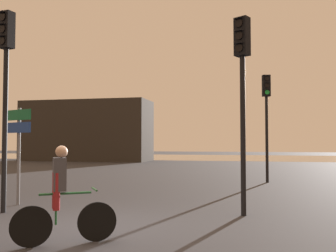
{
  "coord_description": "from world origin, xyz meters",
  "views": [
    {
      "loc": [
        3.13,
        -6.77,
        1.67
      ],
      "look_at": [
        0.5,
        5.0,
        2.2
      ],
      "focal_mm": 40.0,
      "sensor_mm": 36.0,
      "label": 1
    }
  ],
  "objects_px": {
    "traffic_light_far_right": "(267,108)",
    "direction_sign_post": "(18,138)",
    "distant_building": "(87,131)",
    "cyclist": "(61,194)",
    "traffic_light_near_left": "(6,73)",
    "traffic_light_near_right": "(242,77)"
  },
  "relations": [
    {
      "from": "traffic_light_near_right",
      "to": "traffic_light_near_left",
      "type": "distance_m",
      "value": 5.67
    },
    {
      "from": "distant_building",
      "to": "traffic_light_near_right",
      "type": "height_order",
      "value": "distant_building"
    },
    {
      "from": "traffic_light_far_right",
      "to": "cyclist",
      "type": "bearing_deg",
      "value": 58.24
    },
    {
      "from": "traffic_light_near_right",
      "to": "distant_building",
      "type": "bearing_deg",
      "value": -29.04
    },
    {
      "from": "traffic_light_far_right",
      "to": "direction_sign_post",
      "type": "xyz_separation_m",
      "value": [
        -6.76,
        -7.25,
        -1.33
      ]
    },
    {
      "from": "traffic_light_far_right",
      "to": "traffic_light_near_right",
      "type": "bearing_deg",
      "value": 71.21
    },
    {
      "from": "cyclist",
      "to": "traffic_light_far_right",
      "type": "bearing_deg",
      "value": 127.22
    },
    {
      "from": "traffic_light_near_right",
      "to": "cyclist",
      "type": "xyz_separation_m",
      "value": [
        -2.87,
        -3.12,
        -2.36
      ]
    },
    {
      "from": "distant_building",
      "to": "traffic_light_far_right",
      "type": "relative_size",
      "value": 2.58
    },
    {
      "from": "traffic_light_far_right",
      "to": "traffic_light_near_right",
      "type": "relative_size",
      "value": 0.98
    },
    {
      "from": "traffic_light_near_left",
      "to": "traffic_light_near_right",
      "type": "bearing_deg",
      "value": -159.11
    },
    {
      "from": "traffic_light_near_right",
      "to": "direction_sign_post",
      "type": "distance_m",
      "value": 6.1
    },
    {
      "from": "distant_building",
      "to": "direction_sign_post",
      "type": "xyz_separation_m",
      "value": [
        8.57,
        -22.79,
        -0.92
      ]
    },
    {
      "from": "traffic_light_near_right",
      "to": "traffic_light_near_left",
      "type": "relative_size",
      "value": 0.94
    },
    {
      "from": "traffic_light_near_left",
      "to": "direction_sign_post",
      "type": "distance_m",
      "value": 1.89
    },
    {
      "from": "traffic_light_near_right",
      "to": "traffic_light_near_left",
      "type": "xyz_separation_m",
      "value": [
        -5.6,
        -0.87,
        0.17
      ]
    },
    {
      "from": "traffic_light_near_left",
      "to": "cyclist",
      "type": "bearing_deg",
      "value": 152.6
    },
    {
      "from": "traffic_light_far_right",
      "to": "direction_sign_post",
      "type": "height_order",
      "value": "traffic_light_far_right"
    },
    {
      "from": "distant_building",
      "to": "traffic_light_near_left",
      "type": "xyz_separation_m",
      "value": [
        8.91,
        -23.82,
        0.64
      ]
    },
    {
      "from": "traffic_light_near_left",
      "to": "direction_sign_post",
      "type": "relative_size",
      "value": 1.87
    },
    {
      "from": "distant_building",
      "to": "cyclist",
      "type": "relative_size",
      "value": 7.17
    },
    {
      "from": "traffic_light_far_right",
      "to": "direction_sign_post",
      "type": "relative_size",
      "value": 1.73
    }
  ]
}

